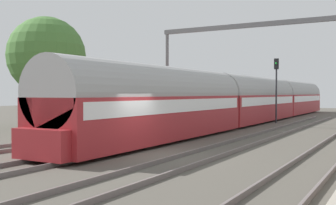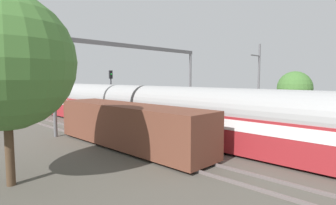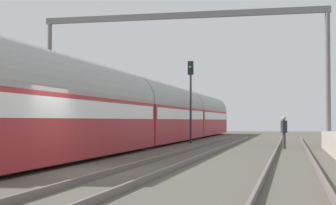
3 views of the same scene
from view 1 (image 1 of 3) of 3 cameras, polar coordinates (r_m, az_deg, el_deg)
The scene contains 10 objects.
ground at distance 16.92m, azimuth -2.50°, elevation -7.26°, with size 120.00×120.00×0.00m, color #514D44.
track_far_west at distance 20.92m, azimuth -17.44°, elevation -5.45°, with size 1.52×60.00×0.16m.
track_west at distance 18.10m, azimuth -8.21°, elevation -6.46°, with size 1.51×60.00×0.16m.
track_east at distance 15.90m, azimuth 4.01°, elevation -7.52°, with size 1.51×60.00×0.16m.
track_far_east at distance 14.62m, azimuth 19.27°, elevation -8.37°, with size 1.52×60.00×0.16m.
passenger_train at distance 36.56m, azimuth 11.99°, elevation 0.41°, with size 2.93×49.20×3.82m.
freight_car at distance 28.05m, azimuth -3.34°, elevation -0.85°, with size 2.80×13.00×2.70m.
railway_signal_far at distance 35.75m, azimuth 14.79°, elevation 2.75°, with size 0.36×0.30×5.44m.
catenary_gantry at distance 31.74m, azimuth 13.18°, elevation 7.44°, with size 17.05×0.28×7.86m.
tree_west_background at distance 31.74m, azimuth -16.49°, elevation 6.22°, with size 5.73×5.73×8.15m.
Camera 1 is at (8.85, -14.20, 2.51)m, focal length 43.94 mm.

